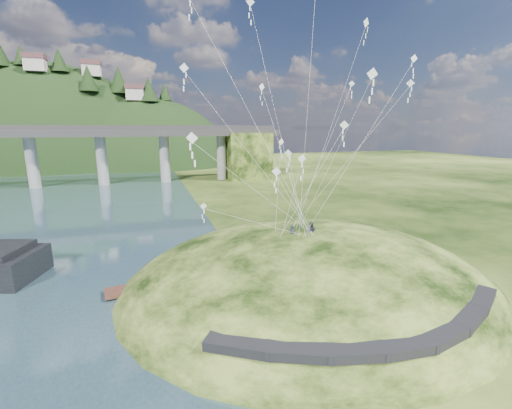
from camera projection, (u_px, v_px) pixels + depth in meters
name	position (u px, v px, depth m)	size (l,w,h in m)	color
ground	(232.00, 305.00, 28.23)	(320.00, 320.00, 0.00)	black
grass_hill	(308.00, 297.00, 32.82)	(36.00, 32.00, 13.00)	black
footpath	(388.00, 332.00, 20.97)	(22.29, 5.84, 0.83)	black
bridge	(56.00, 147.00, 83.20)	(160.00, 11.00, 15.00)	#2D2B2B
far_ridge	(44.00, 186.00, 130.18)	(153.00, 70.00, 94.50)	black
wooden_dock	(174.00, 281.00, 31.86)	(12.10, 3.50, 0.85)	#3C1F18
kite_flyers	(307.00, 222.00, 31.25)	(2.79, 1.13, 1.90)	#252832
kite_swarm	(289.00, 89.00, 29.43)	(21.08, 15.00, 21.40)	white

